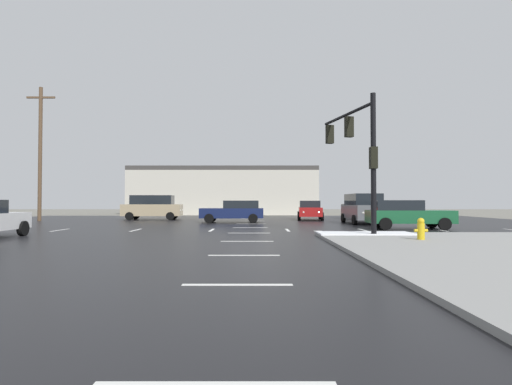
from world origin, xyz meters
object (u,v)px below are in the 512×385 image
Objects in this scene: fire_hydrant at (423,229)px; suv_black at (362,207)px; suv_grey at (365,208)px; sedan_red at (312,210)px; utility_pole_far at (43,151)px; sedan_navy at (236,211)px; sedan_green at (408,214)px; suv_tan at (154,207)px; traffic_signal_mast at (360,145)px.

suv_black reaches higher than fire_hydrant.
suv_grey is 1.04× the size of sedan_red.
suv_black is 26.35m from utility_pole_far.
sedan_red is at bearing -155.55° from suv_grey.
suv_black is (1.70, 7.37, 0.00)m from suv_grey.
sedan_navy is at bearing 115.65° from suv_black.
sedan_navy is 0.99× the size of sedan_green.
sedan_red is 0.95× the size of suv_tan.
suv_black is at bearing -150.84° from sedan_navy.
suv_black is at bearing 1.12° from suv_tan.
suv_grey is 17.06m from suv_tan.
sedan_navy is at bearing -35.95° from suv_tan.
sedan_red is 1.01× the size of sedan_green.
suv_black is 1.08× the size of sedan_navy.
sedan_red is 4.68m from suv_black.
utility_pole_far is (-8.17, -2.33, 4.36)m from suv_tan.
utility_pole_far is at bearing 44.05° from traffic_signal_mast.
suv_grey is at bearing 30.07° from sedan_red.
suv_black reaches higher than sedan_red.
suv_black and suv_tan have the same top height.
utility_pole_far is at bearing -78.72° from sedan_red.
traffic_signal_mast is 5.01m from fire_hydrant.
traffic_signal_mast is 15.85m from sedan_red.
traffic_signal_mast reaches higher than sedan_green.
fire_hydrant is 0.17× the size of sedan_navy.
sedan_navy reaches higher than fire_hydrant.
sedan_red is at bearing 102.80° from suv_black.
suv_black is 1.00× the size of suv_tan.
traffic_signal_mast reaches higher than suv_tan.
suv_black is 12.01m from sedan_navy.
suv_tan is at bearing -85.23° from sedan_red.
sedan_red is at bearing -13.66° from traffic_signal_mast.
suv_grey reaches higher than fire_hydrant.
utility_pole_far is at bearing -8.38° from sedan_navy.
suv_tan is 0.47× the size of utility_pole_far.
suv_tan reaches higher than sedan_navy.
suv_grey is at bearing -9.20° from utility_pole_far.
sedan_navy is 11.91m from sedan_green.
fire_hydrant is at bearing -5.78° from suv_grey.
utility_pole_far is (-25.76, -3.47, 4.36)m from suv_black.
sedan_navy is (-6.10, 11.01, -3.22)m from traffic_signal_mast.
fire_hydrant is 0.17× the size of sedan_red.
traffic_signal_mast is at bearing 114.49° from fire_hydrant.
suv_grey is (1.24, 12.66, 0.55)m from fire_hydrant.
utility_pole_far reaches higher than sedan_red.
fire_hydrant is at bearing -54.81° from suv_tan.
suv_tan is at bearing 127.79° from fire_hydrant.
sedan_red is 11.88m from sedan_green.
sedan_navy is at bearing -8.67° from utility_pole_far.
sedan_green is at bearing 145.81° from sedan_navy.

